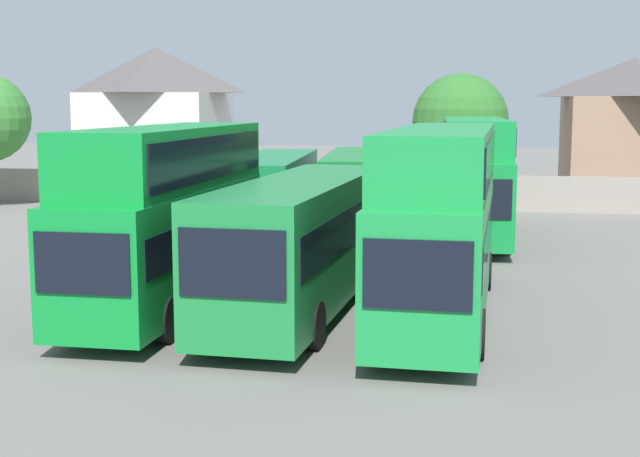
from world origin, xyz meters
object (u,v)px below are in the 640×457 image
Objects in this scene: bus_5 at (360,190)px; house_terrace_centre at (633,126)px; bus_1 at (168,208)px; bus_3 at (441,211)px; tree_behind_wall at (460,122)px; house_terrace_left at (157,117)px; bus_4 at (273,190)px; bus_6 at (474,172)px; bus_2 at (302,237)px.

house_terrace_centre reaches higher than bus_5.
bus_3 is (7.14, 0.52, -0.00)m from bus_1.
house_terrace_left is at bearing 163.99° from tree_behind_wall.
tree_behind_wall is at bearing 145.14° from bus_4.
house_terrace_centre is (9.08, 19.00, 1.37)m from bus_6.
bus_3 reaches higher than bus_5.
bus_3 is 13.20m from bus_5.
tree_behind_wall is (-9.92, -6.88, 0.35)m from house_terrace_centre.
bus_5 is at bearing -83.37° from bus_6.
house_terrace_centre reaches higher than bus_2.
house_terrace_centre reaches higher than bus_1.
bus_3 is 1.71× the size of tree_behind_wall.
bus_3 reaches higher than bus_2.
bus_4 is at bearing -178.22° from bus_1.
bus_4 is 3.69m from bus_5.
tree_behind_wall is (19.02, -5.46, -0.06)m from house_terrace_left.
house_terrace_centre is (13.45, 32.51, 2.11)m from bus_2.
house_terrace_left is 1.26× the size of tree_behind_wall.
bus_4 is 8.23m from bus_6.
house_terrace_left is (-15.36, 18.32, 2.54)m from bus_5.
house_terrace_centre reaches higher than bus_6.
bus_4 is 26.05m from house_terrace_centre.
bus_5 is at bearing 166.13° from bus_1.
bus_6 is 1.27× the size of house_terrace_left.
tree_behind_wall is (7.33, 12.52, 2.57)m from bus_4.
house_terrace_left is at bearing -144.95° from bus_5.
bus_6 is at bearing -86.02° from tree_behind_wall.
bus_5 is 24.04m from house_terrace_left.
bus_4 is 1.00× the size of bus_6.
bus_2 is 1.02× the size of bus_4.
house_terrace_left reaches higher than bus_5.
bus_6 is at bearing -41.51° from house_terrace_left.
bus_6 is (4.50, 0.74, 0.75)m from bus_5.
bus_2 is at bearing 11.66° from bus_4.
bus_2 is 14.21m from bus_6.
bus_4 is at bearing -120.35° from tree_behind_wall.
bus_5 reaches higher than bus_4.
house_terrace_centre is at bearing 153.29° from bus_1.
bus_2 is 3.70m from bus_3.
bus_1 reaches higher than bus_5.
bus_3 is 14.98m from bus_4.
bus_2 is (3.52, 0.38, -0.75)m from bus_1.
bus_3 is at bearing 94.72° from bus_1.
bus_2 is at bearing -63.51° from house_terrace_left.
bus_3 is 1.45× the size of house_terrace_centre.
bus_3 is (3.63, 0.13, 0.74)m from bus_2.
bus_6 is at bearing 88.26° from bus_4.
bus_5 is 1.20× the size of house_terrace_left.
tree_behind_wall reaches higher than bus_2.
bus_2 reaches higher than bus_5.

